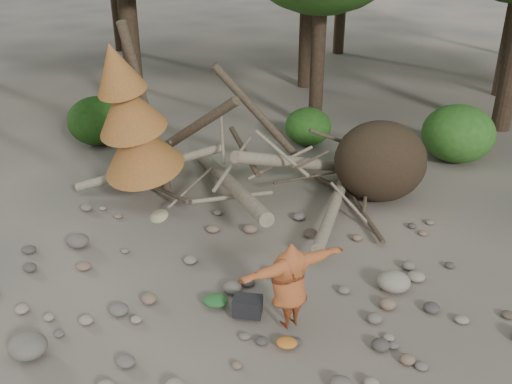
# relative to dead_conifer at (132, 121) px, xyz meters

# --- Properties ---
(ground) EXTENTS (120.00, 120.00, 0.00)m
(ground) POSITION_rel_dead_conifer_xyz_m (3.12, -3.37, -2.11)
(ground) COLOR #514C44
(ground) RESTS_ON ground
(deadfall_pile) EXTENTS (8.55, 5.24, 3.30)m
(deadfall_pile) POSITION_rel_dead_conifer_xyz_m (5.13, 0.87, -1.16)
(deadfall_pile) COLOR #332619
(deadfall_pile) RESTS_ON ground
(dead_conifer) EXTENTS (2.06, 2.16, 4.35)m
(dead_conifer) POSITION_rel_dead_conifer_xyz_m (0.00, 0.00, 0.00)
(dead_conifer) COLOR #4C3F30
(dead_conifer) RESTS_ON ground
(bush_left) EXTENTS (1.80, 1.80, 1.44)m
(bush_left) POSITION_rel_dead_conifer_xyz_m (-2.38, 3.83, -1.39)
(bush_left) COLOR #1D4612
(bush_left) RESTS_ON ground
(bush_mid) EXTENTS (1.40, 1.40, 1.12)m
(bush_mid) POSITION_rel_dead_conifer_xyz_m (3.92, 4.43, -1.55)
(bush_mid) COLOR #275919
(bush_mid) RESTS_ON ground
(bush_right) EXTENTS (2.00, 2.00, 1.60)m
(bush_right) POSITION_rel_dead_conifer_xyz_m (8.12, 3.63, -1.31)
(bush_right) COLOR #316920
(bush_right) RESTS_ON ground
(frisbee_thrower) EXTENTS (3.06, 1.57, 2.28)m
(frisbee_thrower) POSITION_rel_dead_conifer_xyz_m (3.82, -4.18, -1.23)
(frisbee_thrower) COLOR #A24D24
(frisbee_thrower) RESTS_ON ground
(backpack) EXTENTS (0.51, 0.36, 0.33)m
(backpack) POSITION_rel_dead_conifer_xyz_m (3.10, -3.97, -1.95)
(backpack) COLOR black
(backpack) RESTS_ON ground
(cloth_green) EXTENTS (0.45, 0.38, 0.17)m
(cloth_green) POSITION_rel_dead_conifer_xyz_m (2.50, -3.75, -2.03)
(cloth_green) COLOR #245A26
(cloth_green) RESTS_ON ground
(cloth_orange) EXTENTS (0.34, 0.28, 0.13)m
(cloth_orange) POSITION_rel_dead_conifer_xyz_m (3.82, -4.70, -2.05)
(cloth_orange) COLOR #BB6820
(cloth_orange) RESTS_ON ground
(boulder_front_left) EXTENTS (0.63, 0.56, 0.38)m
(boulder_front_left) POSITION_rel_dead_conifer_xyz_m (-0.25, -5.31, -1.92)
(boulder_front_left) COLOR #625D52
(boulder_front_left) RESTS_ON ground
(boulder_mid_right) EXTENTS (0.62, 0.55, 0.37)m
(boulder_mid_right) POSITION_rel_dead_conifer_xyz_m (5.71, -2.90, -1.93)
(boulder_mid_right) COLOR gray
(boulder_mid_right) RESTS_ON ground
(boulder_mid_left) EXTENTS (0.47, 0.43, 0.28)m
(boulder_mid_left) POSITION_rel_dead_conifer_xyz_m (-0.74, -2.04, -1.97)
(boulder_mid_left) COLOR #59534B
(boulder_mid_left) RESTS_ON ground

